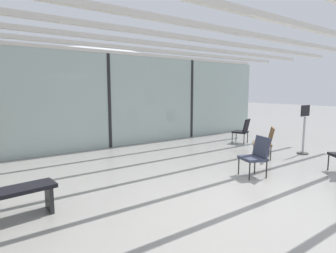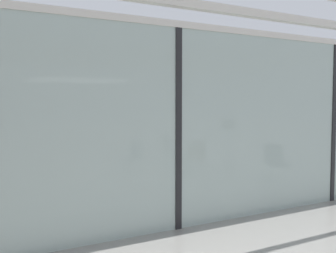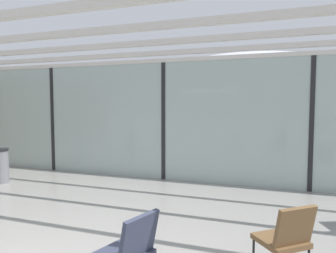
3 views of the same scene
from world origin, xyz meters
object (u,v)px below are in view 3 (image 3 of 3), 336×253
Objects in this scene: parked_airplane at (241,104)px; lounge_chair_4 at (130,247)px; lounge_chair_3 at (286,236)px; trash_bin at (1,166)px.

parked_airplane is 12.51× the size of lounge_chair_4.
lounge_chair_3 is 1.01× the size of trash_bin.
trash_bin is (-5.21, -6.27, -1.53)m from parked_airplane.
lounge_chair_3 is 1.00× the size of lounge_chair_4.
lounge_chair_3 is at bearing -80.95° from parked_airplane.
parked_airplane is 9.40m from lounge_chair_4.
lounge_chair_3 is at bearing 136.66° from lounge_chair_4.
parked_airplane is at bearing 50.23° from trash_bin.
lounge_chair_4 is at bearing -30.89° from trash_bin.
lounge_chair_4 is at bearing -11.10° from lounge_chair_3.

